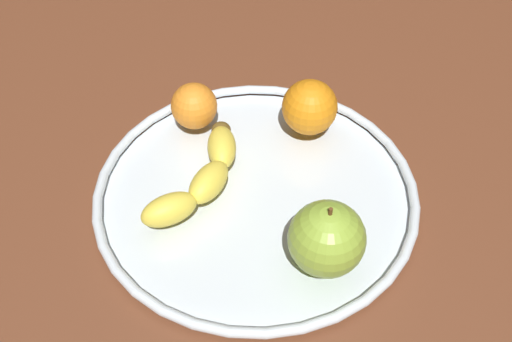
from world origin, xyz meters
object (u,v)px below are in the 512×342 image
Objects in this scene: fruit_bowl at (256,193)px; banana at (202,176)px; apple at (327,239)px; orange_back_left at (310,107)px; orange_front_right at (194,106)px.

fruit_bowl is 2.15× the size of banana.
apple is 21.50cm from orange_back_left.
orange_front_right reaches higher than banana.
banana is 2.01× the size of apple.
apple is at bearing -170.36° from orange_back_left.
orange_back_left reaches higher than fruit_bowl.
orange_front_right is at bearing 42.99° from apple.
orange_back_left is (11.53, -5.32, 4.51)cm from fruit_bowl.
banana is at bearing -163.93° from orange_front_right.
banana is 2.55× the size of orange_back_left.
fruit_bowl is at bearing 155.22° from orange_back_left.
banana reaches higher than fruit_bowl.
fruit_bowl is 7.06cm from banana.
banana is 11.45cm from orange_front_right.
apple is 1.26× the size of orange_back_left.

